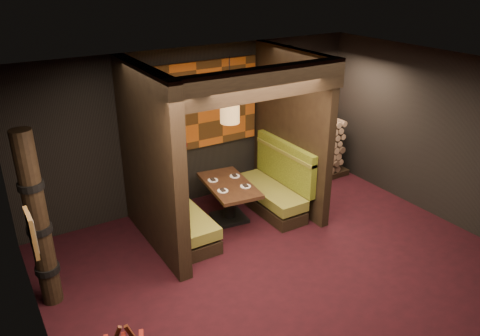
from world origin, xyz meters
The scene contains 22 objects.
floor centered at (0.00, 0.00, -0.01)m, with size 6.50×5.50×0.02m, color black.
ceiling centered at (0.00, 0.00, 2.86)m, with size 6.50×5.50×0.02m, color black.
wall_back centered at (0.00, 2.76, 1.43)m, with size 6.50×0.02×2.85m, color black.
wall_front centered at (0.00, -2.76, 1.43)m, with size 6.50×0.02×2.85m, color black.
wall_left centered at (-3.26, 0.00, 1.43)m, with size 0.02×5.50×2.85m, color black.
wall_right centered at (3.26, 0.00, 1.43)m, with size 0.02×5.50×2.85m, color black.
partition_left centered at (-1.35, 1.65, 1.43)m, with size 0.20×2.20×2.85m, color black.
partition_right centered at (1.30, 1.70, 1.43)m, with size 0.15×2.10×2.85m, color black.
header_beam centered at (-0.02, 0.70, 2.63)m, with size 2.85×0.18×0.44m, color black.
tapa_back_panel centered at (-0.02, 2.71, 1.82)m, with size 2.40×0.06×1.55m, color #A44A13.
tapa_side_panel centered at (-1.23, 1.82, 1.85)m, with size 0.04×1.85×1.45m, color #A44A13.
lacquer_shelf centered at (-0.60, 2.65, 1.18)m, with size 0.60×0.12×0.07m, color #500C07.
booth_bench_left centered at (-0.96, 1.65, 0.40)m, with size 0.68×1.60×1.14m.
booth_bench_right centered at (0.93, 1.65, 0.40)m, with size 0.68×1.60×1.14m.
dining_table centered at (0.04, 1.73, 0.46)m, with size 0.87×1.39×0.69m.
place_settings centered at (0.04, 1.73, 0.70)m, with size 0.64×0.68×0.03m.
pendant_lamp centered at (0.04, 1.68, 2.02)m, with size 0.31×0.31×1.06m.
framed_picture centered at (-3.22, 0.10, 1.62)m, with size 0.05×0.36×0.46m.
totem_column centered at (-3.05, 1.10, 1.19)m, with size 0.31×0.31×2.40m.
firewood_stack centered at (2.29, 2.35, 0.61)m, with size 1.73×0.70×1.22m.
mosaic_header centered at (2.29, 2.68, 1.50)m, with size 1.83×0.10×0.56m, color maroon.
bay_front_post centered at (1.39, 1.96, 1.43)m, with size 0.08×0.08×2.85m, color black.
Camera 1 is at (-3.54, -4.47, 4.13)m, focal length 35.00 mm.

